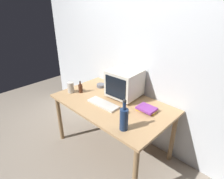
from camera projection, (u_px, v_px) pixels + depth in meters
ground_plane at (112, 148)px, 2.69m from camera, size 6.00×6.00×0.00m
back_wall at (138, 56)px, 2.47m from camera, size 4.00×0.08×2.50m
desk at (112, 108)px, 2.40m from camera, size 1.50×0.88×0.75m
crt_monitor at (125, 83)px, 2.42m from camera, size 0.40×0.41×0.37m
keyboard at (103, 104)px, 2.30m from camera, size 0.43×0.17×0.02m
computer_mouse at (125, 112)px, 2.12m from camera, size 0.08×0.11×0.04m
bottle_tall at (124, 118)px, 1.82m from camera, size 0.09×0.09×0.34m
bottle_short at (80, 88)px, 2.59m from camera, size 0.06×0.06×0.17m
book_stack at (147, 109)px, 2.17m from camera, size 0.25×0.19×0.05m
cd_spindle at (101, 86)px, 2.77m from camera, size 0.12×0.12×0.04m
metal_canister at (71, 87)px, 2.59m from camera, size 0.09×0.09×0.15m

